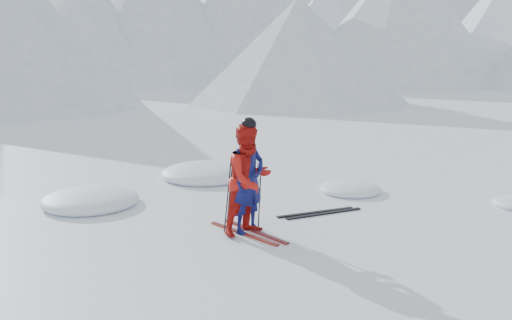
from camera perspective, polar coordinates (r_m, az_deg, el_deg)
ground at (r=11.30m, az=8.53°, el=-5.13°), size 160.00×160.00×0.00m
mountain_range at (r=45.74m, az=-13.51°, el=15.46°), size 106.15×62.94×15.53m
skier_blue at (r=9.55m, az=-0.82°, el=-2.06°), size 0.82×0.67×1.93m
skier_red at (r=9.47m, az=-0.73°, el=-2.06°), size 1.10×0.95×1.97m
pole_blue_left at (r=9.63m, az=-2.81°, el=-3.94°), size 0.13×0.09×1.28m
pole_blue_right at (r=9.96m, az=-0.21°, el=-3.41°), size 0.13×0.08×1.28m
pole_red_left at (r=9.63m, az=-3.01°, el=-3.86°), size 0.13×0.10×1.31m
pole_red_right at (r=9.82m, az=0.41°, el=-3.55°), size 0.13×0.09×1.31m
ski_worn_left at (r=9.69m, az=-1.35°, el=-7.73°), size 0.54×1.66×0.03m
ski_worn_right at (r=9.79m, az=-0.09°, el=-7.51°), size 0.42×1.68×0.03m
ski_loose_a at (r=10.97m, az=6.30°, el=-5.50°), size 1.70×0.26×0.03m
ski_loose_b at (r=10.91m, az=7.18°, el=-5.62°), size 1.70×0.20×0.03m
snow_lumps at (r=12.88m, az=-5.55°, el=-3.01°), size 9.46×7.34×0.51m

